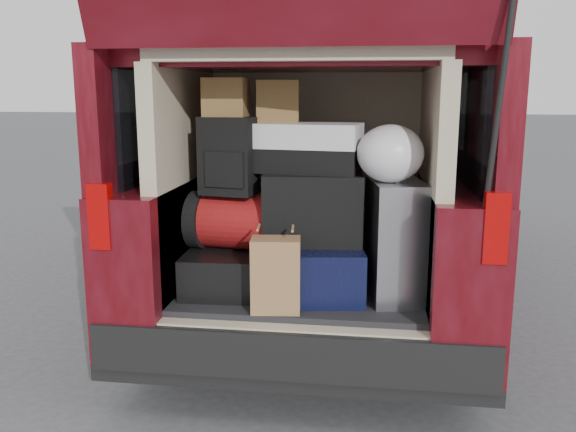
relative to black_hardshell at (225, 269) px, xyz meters
name	(u,v)px	position (x,y,z in m)	size (l,w,h in m)	color
ground	(298,400)	(0.40, -0.13, -0.66)	(80.00, 80.00, 0.00)	#3D3D40
minivan	(327,177)	(0.40, 1.72, 0.26)	(1.90, 5.35, 2.77)	black
load_floor	(304,330)	(0.40, 0.14, -0.38)	(1.24, 1.05, 0.55)	black
black_hardshell	(225,269)	(0.00, 0.00, 0.00)	(0.38, 0.53, 0.21)	black
navy_hardshell	(312,266)	(0.45, 0.02, 0.03)	(0.49, 0.60, 0.26)	black
silver_roller	(396,240)	(0.88, -0.03, 0.19)	(0.25, 0.40, 0.59)	silver
kraft_bag	(276,275)	(0.32, -0.30, 0.07)	(0.23, 0.15, 0.35)	olive
red_duffel	(235,220)	(0.05, 0.05, 0.25)	(0.45, 0.30, 0.30)	#9A190E
black_soft_case	(313,208)	(0.46, 0.01, 0.34)	(0.49, 0.30, 0.36)	black
backpack	(229,156)	(0.03, 0.00, 0.60)	(0.27, 0.17, 0.39)	black
twotone_duffel	(306,148)	(0.41, 0.07, 0.64)	(0.55, 0.28, 0.25)	silver
grocery_sack_lower	(226,97)	(0.01, 0.03, 0.89)	(0.21, 0.17, 0.19)	brown
grocery_sack_upper	(277,101)	(0.26, 0.13, 0.87)	(0.21, 0.17, 0.21)	brown
plastic_bag_right	(390,154)	(0.84, -0.08, 0.63)	(0.32, 0.30, 0.28)	white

